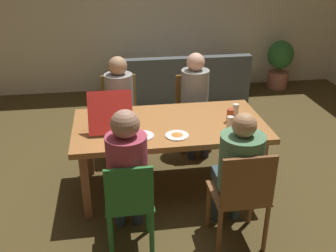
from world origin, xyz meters
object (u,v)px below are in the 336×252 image
object	(u,v)px
chair_3	(130,204)
pizza_box_0	(111,116)
person_3	(127,168)
plate_0	(177,135)
potted_plant	(280,62)
chair_0	(193,109)
person_1	(239,165)
person_2	(120,99)
dining_table	(169,130)
drinking_glass_0	(235,111)
plate_1	(142,135)
drinking_glass_2	(230,115)
person_0	(196,95)
chair_1	(242,195)
couch	(179,83)
chair_2	(120,110)
drinking_glass_1	(230,123)

from	to	relation	value
chair_3	pizza_box_0	size ratio (longest dim) A/B	1.40
chair_3	person_3	world-z (taller)	person_3
plate_0	potted_plant	distance (m)	3.96
chair_0	person_1	world-z (taller)	person_1
chair_0	person_2	bearing A→B (deg)	-171.38
person_1	plate_0	world-z (taller)	person_1
chair_3	potted_plant	xyz separation A→B (m)	(2.89, 3.77, -0.01)
pizza_box_0	plate_0	bearing A→B (deg)	-35.62
dining_table	drinking_glass_0	xyz separation A→B (m)	(0.70, 0.05, 0.15)
plate_1	potted_plant	world-z (taller)	potted_plant
person_2	plate_0	size ratio (longest dim) A/B	5.54
pizza_box_0	drinking_glass_2	distance (m)	1.20
person_1	pizza_box_0	xyz separation A→B (m)	(-1.02, 0.98, 0.08)
person_2	chair_3	bearing A→B (deg)	-90.00
dining_table	person_0	bearing A→B (deg)	60.98
chair_1	plate_0	world-z (taller)	chair_1
person_2	pizza_box_0	world-z (taller)	person_2
person_0	chair_3	xyz separation A→B (m)	(-0.91, -1.73, -0.24)
pizza_box_0	couch	xyz separation A→B (m)	(1.15, 2.43, -0.52)
plate_1	drinking_glass_0	bearing A→B (deg)	17.00
person_2	pizza_box_0	bearing A→B (deg)	-99.47
couch	chair_2	bearing A→B (deg)	-122.42
chair_2	potted_plant	bearing A→B (deg)	33.43
chair_3	plate_0	size ratio (longest dim) A/B	4.01
chair_3	plate_1	size ratio (longest dim) A/B	4.08
chair_2	couch	bearing A→B (deg)	57.58
drinking_glass_2	couch	world-z (taller)	drinking_glass_2
chair_2	couch	distance (m)	1.95
drinking_glass_2	plate_1	bearing A→B (deg)	-167.49
person_1	person_2	bearing A→B (deg)	119.08
plate_1	couch	xyz separation A→B (m)	(0.87, 2.82, -0.48)
person_1	chair_3	world-z (taller)	person_1
person_2	chair_3	size ratio (longest dim) A/B	1.38
pizza_box_0	plate_1	xyz separation A→B (m)	(0.28, -0.39, -0.04)
plate_0	plate_1	world-z (taller)	same
chair_1	plate_1	size ratio (longest dim) A/B	4.30
person_3	couch	distance (m)	3.55
person_3	drinking_glass_1	size ratio (longest dim) A/B	9.97
potted_plant	plate_1	bearing A→B (deg)	-131.35
plate_0	drinking_glass_2	world-z (taller)	drinking_glass_2
chair_2	drinking_glass_1	distance (m)	1.56
couch	dining_table	bearing A→B (deg)	-102.53
chair_3	plate_1	xyz separation A→B (m)	(0.17, 0.67, 0.27)
plate_1	drinking_glass_1	bearing A→B (deg)	2.37
person_1	drinking_glass_0	bearing A→B (deg)	74.31
chair_1	person_3	size ratio (longest dim) A/B	0.73
chair_2	person_3	bearing A→B (deg)	-90.00
person_1	chair_0	bearing A→B (deg)	90.00
drinking_glass_0	drinking_glass_2	distance (m)	0.14
person_1	plate_1	world-z (taller)	person_1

